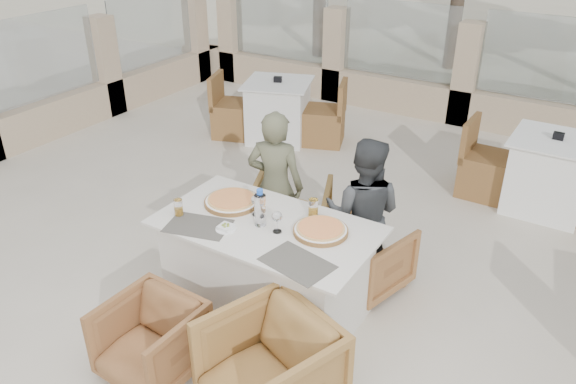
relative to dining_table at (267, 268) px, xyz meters
The scene contains 23 objects.
ground 0.39m from the dining_table, ahead, with size 80.00×80.00×0.00m, color beige.
sand_patch 14.00m from the dining_table, 89.70° to the left, with size 30.00×16.00×0.01m, color beige.
perimeter_wall_far 4.82m from the dining_table, 89.11° to the left, with size 10.00×0.34×1.60m, color tan, non-canonical shape.
perimeter_wall_left 4.69m from the dining_table, 161.29° to the left, with size 0.34×7.00×1.60m, color tan, non-canonical shape.
dining_table is the anchor object (origin of this frame).
placemat_near_left 0.62m from the dining_table, 145.83° to the right, with size 0.45×0.30×0.00m, color #524E46.
placemat_near_right 0.65m from the dining_table, 33.94° to the right, with size 0.45×0.30×0.00m, color #545048.
pizza_left 0.58m from the dining_table, 163.34° to the left, with size 0.42×0.42×0.06m, color #D0471C.
pizza_right 0.57m from the dining_table, 15.57° to the left, with size 0.39×0.39×0.05m, color #F15020.
water_bottle 0.53m from the dining_table, 145.67° to the right, with size 0.08×0.08×0.29m, color #A0BCD2.
wine_glass_centre 0.50m from the dining_table, 150.18° to the left, with size 0.08×0.08×0.18m, color white, non-canonical shape.
wine_glass_near 0.49m from the dining_table, 18.53° to the right, with size 0.08×0.08×0.18m, color silver, non-canonical shape.
beer_glass_left 0.80m from the dining_table, 159.90° to the right, with size 0.06×0.06×0.13m, color orange.
beer_glass_right 0.58m from the dining_table, 49.46° to the left, with size 0.07×0.07×0.15m, color gold.
olive_dish 0.50m from the dining_table, 134.80° to the right, with size 0.11×0.11×0.04m, color white, non-canonical shape.
armchair_far_left 0.89m from the dining_table, 109.81° to the left, with size 0.68×0.70×0.64m, color olive.
armchair_far_right 0.86m from the dining_table, 52.78° to the left, with size 0.60×0.62×0.56m, color #905E34.
armchair_near_left 1.00m from the dining_table, 106.88° to the right, with size 0.59×0.61×0.55m, color brown.
armchair_near_right 0.97m from the dining_table, 55.64° to the right, with size 0.71×0.73×0.66m, color olive.
diner_left 0.83m from the dining_table, 118.00° to the left, with size 0.49×0.32×1.35m, color #5B5C43.
diner_right 0.87m from the dining_table, 57.22° to the left, with size 0.63×0.49×1.29m, color #383B3E.
bg_table_a 3.46m from the dining_table, 121.24° to the left, with size 1.64×0.82×0.77m, color silver, non-canonical shape.
bg_table_b 3.20m from the dining_table, 61.44° to the left, with size 1.64×0.82×0.77m, color white, non-canonical shape.
Camera 1 is at (1.88, -2.86, 2.88)m, focal length 35.00 mm.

